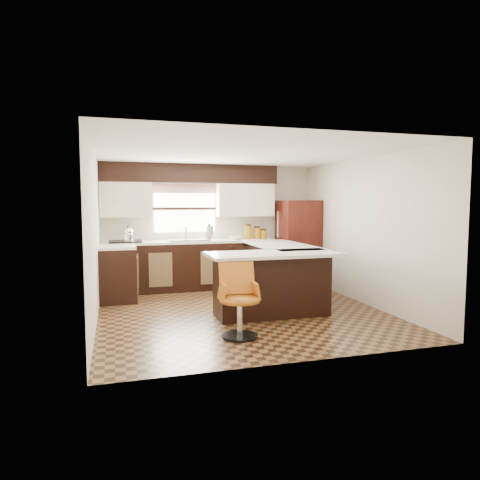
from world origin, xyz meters
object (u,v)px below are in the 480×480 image
object	(u,v)px
peninsula_return	(272,285)
bar_chair	(240,301)
refrigerator	(298,243)
peninsula_long	(280,273)

from	to	relation	value
peninsula_return	bar_chair	distance (m)	1.16
peninsula_return	bar_chair	world-z (taller)	bar_chair
refrigerator	peninsula_long	bearing A→B (deg)	-126.56
peninsula_return	refrigerator	distance (m)	2.50
refrigerator	peninsula_return	bearing A→B (deg)	-122.86
bar_chair	peninsula_return	bearing A→B (deg)	53.37
peninsula_long	peninsula_return	size ratio (longest dim) A/B	1.18
peninsula_long	refrigerator	size ratio (longest dim) A/B	1.14
peninsula_long	bar_chair	world-z (taller)	bar_chair
peninsula_long	refrigerator	world-z (taller)	refrigerator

